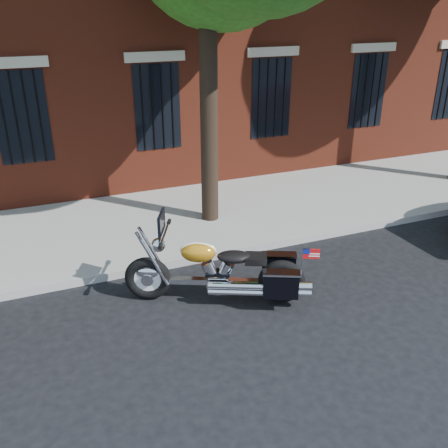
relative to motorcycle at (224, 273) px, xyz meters
name	(u,v)px	position (x,y,z in m)	size (l,w,h in m)	color
ground	(243,295)	(0.37, 0.05, -0.52)	(120.00, 120.00, 0.00)	black
curb	(214,255)	(0.37, 1.43, -0.45)	(40.00, 0.16, 0.15)	gray
sidewalk	(184,218)	(0.37, 3.31, -0.45)	(40.00, 3.60, 0.15)	gray
motorcycle	(224,273)	(0.00, 0.00, 0.00)	(2.75, 1.72, 1.55)	black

